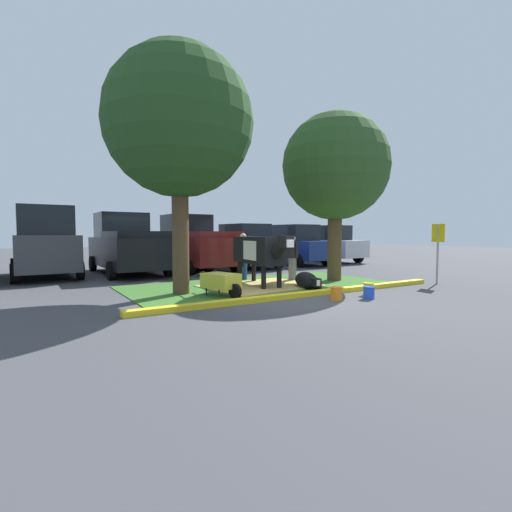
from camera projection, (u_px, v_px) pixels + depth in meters
ground_plane at (299, 300)px, 8.87m from camera, size 80.00×80.00×0.00m
grass_island at (262, 285)px, 11.28m from camera, size 8.00×4.16×0.02m
curb_yellow at (310, 294)px, 9.39m from camera, size 9.20×0.24×0.12m
hay_bedding at (261, 286)px, 11.00m from camera, size 3.44×2.73×0.04m
shade_tree_left at (179, 123)px, 9.40m from camera, size 3.79×3.79×6.29m
shade_tree_right at (336, 167)px, 12.20m from camera, size 3.51×3.51×5.54m
cow_holstein at (260, 251)px, 11.02m from camera, size 0.98×3.13×1.53m
calf_lying at (307, 281)px, 10.58m from camera, size 0.73×1.33×0.48m
person_handler at (292, 257)px, 12.30m from camera, size 0.34×0.53×1.51m
person_visitor_near at (243, 255)px, 12.59m from camera, size 0.52×0.34×1.58m
wheelbarrow at (221, 281)px, 9.29m from camera, size 0.92×1.61×0.63m
parking_sign at (438, 242)px, 11.54m from camera, size 0.09×0.44×1.88m
bucket_orange at (336, 293)px, 8.74m from camera, size 0.29×0.29×0.33m
bucket_blue at (369, 292)px, 8.95m from camera, size 0.29×0.29×0.30m
bucket_yellow at (369, 289)px, 9.49m from camera, size 0.28×0.28×0.32m
suv_dark_grey at (44, 242)px, 13.36m from camera, size 2.18×4.63×2.52m
pickup_truck_black at (127, 245)px, 14.60m from camera, size 2.29×5.43×2.42m
pickup_truck_maroon at (194, 244)px, 16.12m from camera, size 2.29×5.43×2.42m
sedan_blue at (245, 246)px, 17.35m from camera, size 2.08×4.43×2.02m
sedan_red at (294, 245)px, 18.85m from camera, size 2.08×4.43×2.02m
sedan_silver at (327, 244)px, 20.74m from camera, size 2.08×4.43×2.02m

